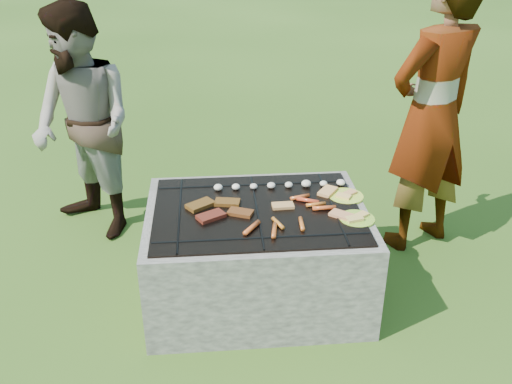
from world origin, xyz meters
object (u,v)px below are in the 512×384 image
plate_far (346,196)px  fire_pit (257,256)px  cook (432,115)px  bystander (83,125)px  plate_near (357,219)px

plate_far → fire_pit: bearing=-167.7°
cook → bystander: size_ratio=1.16×
fire_pit → bystander: 1.55m
fire_pit → plate_far: plate_far is taller
plate_far → cook: size_ratio=0.11×
fire_pit → cook: size_ratio=0.67×
fire_pit → cook: 1.49m
fire_pit → plate_far: size_ratio=6.02×
plate_near → plate_far: bearing=89.9°
plate_far → cook: cook is taller
fire_pit → plate_near: size_ratio=4.92×
plate_near → bystander: 2.01m
plate_far → plate_near: (-0.00, -0.28, 0.00)m
cook → plate_near: bearing=21.8°
cook → plate_far: bearing=7.7°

